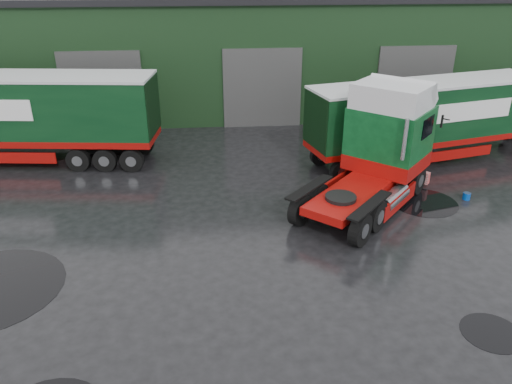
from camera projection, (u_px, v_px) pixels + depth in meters
ground at (244, 284)px, 13.64m from camera, size 100.00×100.00×0.00m
warehouse at (252, 46)px, 30.45m from camera, size 32.40×12.40×6.30m
hero_tractor at (366, 153)px, 16.92m from camera, size 6.66×6.90×4.18m
trailer_left at (12, 119)px, 21.03m from camera, size 12.48×3.96×3.81m
lorry_right at (424, 122)px, 21.17m from camera, size 13.47×5.32×3.49m
wash_bucket at (467, 196)px, 18.36m from camera, size 0.34×0.34×0.26m
tree_back_a at (136, 5)px, 38.07m from camera, size 4.40×4.40×9.50m
tree_back_b at (340, 16)px, 39.88m from camera, size 4.40×4.40×7.50m
puddle_1 at (424, 202)px, 18.17m from camera, size 2.41×2.41×0.01m
puddle_3 at (492, 333)px, 11.89m from camera, size 1.46×1.46×0.01m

